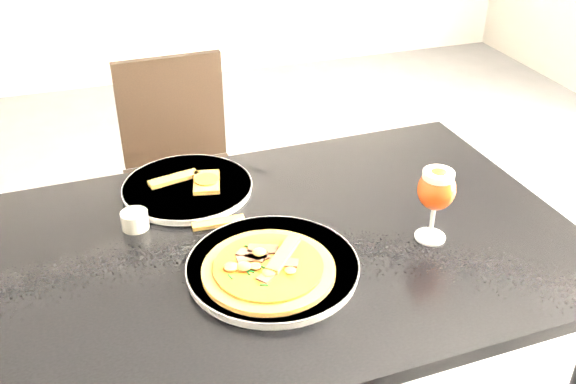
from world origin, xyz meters
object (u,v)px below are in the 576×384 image
object	(u,v)px
chair_far	(183,171)
beer_glass	(437,190)
pizza	(269,268)
dining_table	(289,274)

from	to	relation	value
chair_far	beer_glass	world-z (taller)	beer_glass
pizza	beer_glass	size ratio (longest dim) A/B	1.56
dining_table	pizza	bearing A→B (deg)	-126.60
chair_far	pizza	world-z (taller)	chair_far
chair_far	beer_glass	bearing A→B (deg)	-71.26
beer_glass	dining_table	bearing A→B (deg)	163.27
dining_table	pizza	distance (m)	0.18
dining_table	chair_far	distance (m)	0.92
dining_table	beer_glass	bearing A→B (deg)	-18.29
pizza	chair_far	bearing A→B (deg)	90.52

